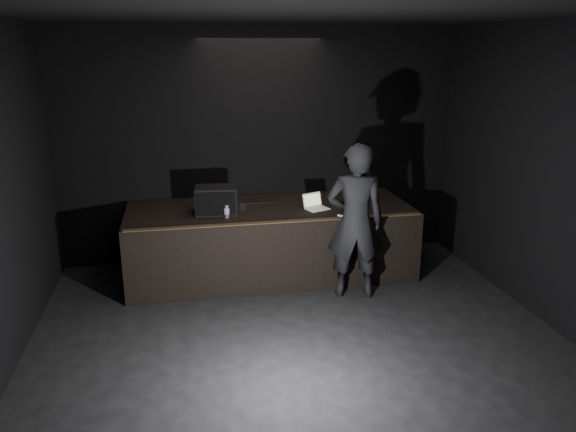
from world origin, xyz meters
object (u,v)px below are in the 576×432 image
(stage_monitor, at_px, (216,200))
(person, at_px, (355,222))
(stage_riser, at_px, (270,241))
(beer_can, at_px, (227,211))
(laptop, at_px, (315,205))

(stage_monitor, distance_m, person, 1.91)
(stage_riser, bearing_deg, beer_can, -149.57)
(stage_monitor, distance_m, laptop, 1.38)
(stage_riser, xyz_separation_m, beer_can, (-0.64, -0.38, 0.59))
(laptop, relative_size, person, 0.18)
(stage_riser, height_order, beer_can, beer_can)
(laptop, distance_m, beer_can, 1.27)
(stage_monitor, bearing_deg, person, -20.17)
(stage_monitor, height_order, person, person)
(laptop, xyz_separation_m, beer_can, (-1.26, -0.20, 0.03))
(stage_riser, xyz_separation_m, stage_monitor, (-0.76, -0.15, 0.69))
(stage_monitor, relative_size, beer_can, 3.33)
(stage_riser, xyz_separation_m, laptop, (0.62, -0.18, 0.55))
(stage_riser, xyz_separation_m, person, (0.96, -0.95, 0.52))
(stage_monitor, xyz_separation_m, beer_can, (0.12, -0.23, -0.10))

